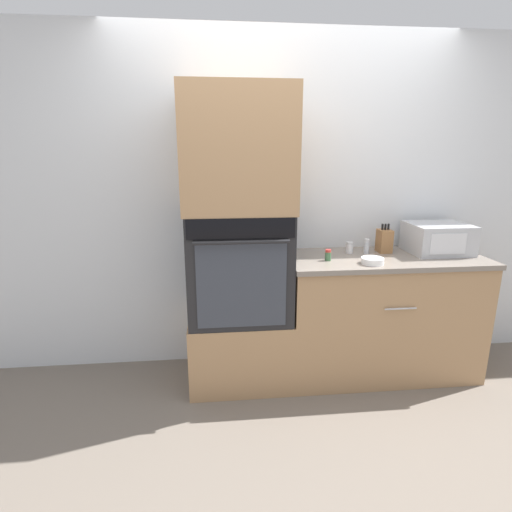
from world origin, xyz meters
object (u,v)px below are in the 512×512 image
(microwave, at_px, (438,238))
(wall_oven, at_px, (239,264))
(bowl, at_px, (372,261))
(condiment_jar_near, at_px, (328,255))
(knife_block, at_px, (384,241))
(condiment_jar_far, at_px, (349,248))
(condiment_jar_mid, at_px, (367,246))

(microwave, bearing_deg, wall_oven, -177.25)
(bowl, height_order, condiment_jar_near, condiment_jar_near)
(knife_block, relative_size, condiment_jar_near, 2.78)
(knife_block, bearing_deg, condiment_jar_far, -178.90)
(condiment_jar_near, bearing_deg, wall_oven, 173.72)
(bowl, bearing_deg, condiment_jar_mid, 77.60)
(knife_block, bearing_deg, wall_oven, -173.60)
(condiment_jar_near, xyz_separation_m, condiment_jar_mid, (0.34, 0.16, 0.02))
(wall_oven, distance_m, condiment_jar_near, 0.63)
(wall_oven, height_order, condiment_jar_far, wall_oven)
(microwave, height_order, condiment_jar_far, microwave)
(microwave, xyz_separation_m, knife_block, (-0.39, 0.05, -0.02))
(bowl, bearing_deg, wall_oven, 168.65)
(knife_block, xyz_separation_m, condiment_jar_far, (-0.27, -0.01, -0.05))
(bowl, height_order, condiment_jar_far, condiment_jar_far)
(wall_oven, distance_m, microwave, 1.50)
(wall_oven, distance_m, condiment_jar_far, 0.84)
(wall_oven, xyz_separation_m, knife_block, (1.10, 0.12, 0.12))
(condiment_jar_mid, distance_m, condiment_jar_far, 0.13)
(microwave, relative_size, condiment_jar_mid, 3.86)
(wall_oven, relative_size, bowl, 4.93)
(condiment_jar_near, distance_m, condiment_jar_far, 0.28)
(microwave, height_order, knife_block, microwave)
(knife_block, distance_m, condiment_jar_near, 0.52)
(knife_block, relative_size, condiment_jar_mid, 1.96)
(condiment_jar_near, height_order, condiment_jar_far, condiment_jar_far)
(wall_oven, height_order, condiment_jar_mid, wall_oven)
(condiment_jar_mid, bearing_deg, microwave, -2.31)
(condiment_jar_near, bearing_deg, bowl, -21.96)
(condiment_jar_near, bearing_deg, knife_block, 21.62)
(wall_oven, bearing_deg, microwave, 2.75)
(condiment_jar_near, relative_size, condiment_jar_mid, 0.71)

